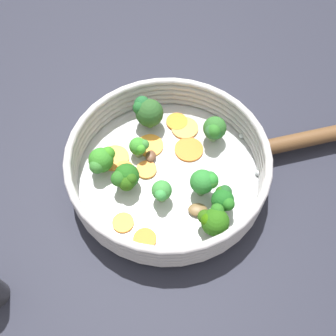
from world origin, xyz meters
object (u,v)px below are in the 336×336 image
at_px(broccoli_floret_8, 148,111).
at_px(carrot_slice_5, 145,239).
at_px(mushroom_piece_0, 151,156).
at_px(broccoli_floret_0, 223,199).
at_px(broccoli_floret_7, 139,147).
at_px(carrot_slice_1, 123,223).
at_px(skillet, 168,175).
at_px(broccoli_floret_4, 161,192).
at_px(carrot_slice_6, 148,147).
at_px(broccoli_floret_6, 205,181).
at_px(broccoli_floret_1, 126,178).
at_px(broccoli_floret_5, 214,130).
at_px(broccoli_floret_3, 101,160).
at_px(carrot_slice_2, 125,169).
at_px(carrot_slice_3, 185,128).
at_px(carrot_slice_0, 177,122).
at_px(broccoli_floret_2, 214,220).
at_px(carrot_slice_7, 146,170).
at_px(carrot_slice_4, 189,149).
at_px(carrot_slice_8, 114,158).
at_px(mushroom_piece_1, 198,210).

bearing_deg(broccoli_floret_8, carrot_slice_5, 150.20).
bearing_deg(mushroom_piece_0, broccoli_floret_0, -158.70).
bearing_deg(broccoli_floret_7, carrot_slice_1, 140.67).
distance_m(skillet, broccoli_floret_4, 0.06).
xyz_separation_m(carrot_slice_6, broccoli_floret_6, (-0.11, -0.03, 0.03)).
distance_m(broccoli_floret_1, broccoli_floret_8, 0.12).
height_order(carrot_slice_1, carrot_slice_5, same).
relative_size(broccoli_floret_6, broccoli_floret_8, 0.90).
xyz_separation_m(carrot_slice_5, broccoli_floret_5, (0.10, -0.18, 0.03)).
bearing_deg(broccoli_floret_3, carrot_slice_2, -119.54).
bearing_deg(broccoli_floret_1, carrot_slice_3, -68.85).
height_order(broccoli_floret_4, broccoli_floret_5, broccoli_floret_5).
distance_m(carrot_slice_2, carrot_slice_5, 0.12).
bearing_deg(broccoli_floret_4, broccoli_floret_3, 29.92).
relative_size(carrot_slice_0, broccoli_floret_3, 0.76).
bearing_deg(broccoli_floret_5, broccoli_floret_4, 113.15).
relative_size(carrot_slice_6, broccoli_floret_1, 0.97).
relative_size(broccoli_floret_0, broccoli_floret_3, 0.86).
xyz_separation_m(carrot_slice_2, broccoli_floret_5, (-0.02, -0.15, 0.03)).
bearing_deg(carrot_slice_3, skillet, 132.11).
height_order(carrot_slice_6, broccoli_floret_3, broccoli_floret_3).
distance_m(broccoli_floret_2, broccoli_floret_3, 0.19).
height_order(skillet, broccoli_floret_6, broccoli_floret_6).
relative_size(carrot_slice_7, broccoli_floret_4, 0.77).
bearing_deg(broccoli_floret_4, broccoli_floret_5, -66.85).
xyz_separation_m(skillet, broccoli_floret_3, (0.05, 0.08, 0.04)).
bearing_deg(broccoli_floret_2, carrot_slice_3, -18.89).
xyz_separation_m(broccoli_floret_3, broccoli_floret_5, (-0.04, -0.18, 0.00)).
xyz_separation_m(carrot_slice_1, broccoli_floret_6, (-0.01, -0.13, 0.03)).
xyz_separation_m(broccoli_floret_0, broccoli_floret_3, (0.14, 0.12, 0.00)).
relative_size(skillet, broccoli_floret_3, 6.16).
bearing_deg(carrot_slice_3, broccoli_floret_0, 169.54).
bearing_deg(carrot_slice_4, broccoli_floret_3, 76.02).
distance_m(broccoli_floret_4, broccoli_floret_7, 0.09).
relative_size(broccoli_floret_1, broccoli_floret_3, 0.96).
bearing_deg(broccoli_floret_2, carrot_slice_8, 21.19).
xyz_separation_m(carrot_slice_6, carrot_slice_8, (0.01, 0.06, 0.00)).
distance_m(carrot_slice_1, carrot_slice_4, 0.16).
bearing_deg(carrot_slice_4, mushroom_piece_1, 155.30).
relative_size(carrot_slice_6, broccoli_floret_0, 1.08).
xyz_separation_m(skillet, mushroom_piece_0, (0.04, 0.01, 0.01)).
bearing_deg(carrot_slice_3, carrot_slice_5, 132.89).
bearing_deg(carrot_slice_1, broccoli_floret_0, -109.48).
relative_size(broccoli_floret_8, mushroom_piece_1, 1.93).
relative_size(carrot_slice_0, carrot_slice_5, 1.08).
bearing_deg(carrot_slice_7, carrot_slice_3, -66.95).
relative_size(carrot_slice_5, broccoli_floret_0, 0.82).
distance_m(carrot_slice_3, broccoli_floret_3, 0.15).
bearing_deg(broccoli_floret_8, carrot_slice_7, 149.64).
height_order(skillet, carrot_slice_0, carrot_slice_0).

